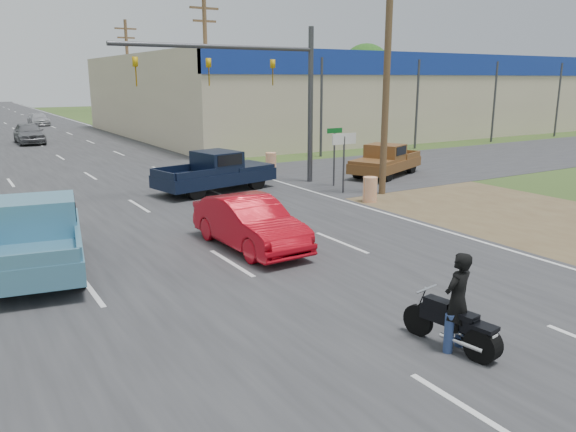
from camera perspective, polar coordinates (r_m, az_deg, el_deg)
ground at (r=9.04m, az=18.35°, el=-18.57°), size 200.00×200.00×0.00m
main_road at (r=45.39m, az=-23.90°, el=6.62°), size 15.00×180.00×0.02m
cross_road at (r=24.00m, az=-16.31°, el=1.86°), size 120.00×10.00×0.02m
dirt_verge at (r=23.04m, az=17.24°, el=1.30°), size 8.00×18.00×0.01m
big_box_store at (r=58.70m, az=9.05°, el=12.21°), size 50.00×28.10×6.60m
utility_pole_1 at (r=23.61m, az=10.04°, el=14.99°), size 2.00×0.28×10.00m
utility_pole_2 at (r=38.98m, az=-8.31°, el=14.49°), size 2.00×0.28×10.00m
utility_pole_3 at (r=55.95m, az=-15.91°, el=13.86°), size 2.00×0.28×10.00m
tree_3 at (r=96.52m, az=7.91°, el=14.51°), size 8.40×8.40×10.40m
tree_5 at (r=106.06m, az=-12.08°, el=14.09°), size 7.98×7.98×9.88m
barrel_0 at (r=22.27m, az=8.33°, el=2.67°), size 0.56×0.56×1.00m
barrel_1 at (r=29.39m, az=-1.74°, el=5.48°), size 0.56×0.56×1.00m
lane_sign at (r=23.72m, az=5.72°, el=6.85°), size 1.20×0.08×2.52m
street_name_sign at (r=25.30m, az=4.73°, el=6.63°), size 0.80×0.08×2.61m
signal_mast at (r=24.77m, az=-2.98°, el=13.91°), size 9.12×0.40×7.00m
red_convertible at (r=15.98m, az=-3.92°, el=-0.75°), size 1.71×4.50×1.47m
motorcycle at (r=10.55m, az=16.82°, el=-10.84°), size 0.69×1.96×1.00m
rider at (r=10.41m, az=16.80°, el=-8.66°), size 0.69×0.51×1.73m
blue_pickup at (r=15.52m, az=-24.29°, el=-1.65°), size 3.07×5.85×1.85m
navy_pickup at (r=24.33m, az=-7.16°, el=4.54°), size 5.52×2.99×1.73m
brown_pickup at (r=28.37m, az=9.79°, el=5.60°), size 5.12×3.62×1.59m
distant_car_grey at (r=46.49m, az=-24.83°, el=7.65°), size 1.87×4.65×1.58m
distant_car_silver at (r=64.69m, az=-24.01°, el=8.97°), size 1.80×4.41×1.28m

